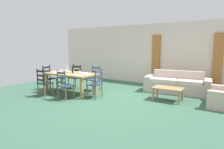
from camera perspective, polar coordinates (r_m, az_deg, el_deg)
ground_plane at (r=6.26m, az=-2.13°, el=-7.43°), size 9.60×9.60×0.02m
wall_far at (r=8.95m, az=9.87°, el=6.05°), size 9.60×0.16×2.70m
curtain_panel_left at (r=8.63m, az=13.02°, el=4.21°), size 0.35×0.08×2.20m
curtain_panel_right at (r=8.17m, az=29.14°, el=3.14°), size 0.35×0.08×2.20m
dining_table at (r=7.01m, az=-12.33°, el=-0.27°), size 1.90×0.96×0.75m
dining_chair_near_left at (r=6.89m, az=-19.78°, el=-2.29°), size 0.43×0.41×0.96m
dining_chair_near_right at (r=6.25m, az=-14.11°, el=-3.10°), size 0.44×0.42×0.96m
dining_chair_far_left at (r=7.88m, az=-10.89°, el=-0.66°), size 0.44×0.42×0.96m
dining_chair_far_right at (r=7.34m, az=-5.39°, el=-1.21°), size 0.44×0.42×0.96m
dining_chair_head_west at (r=7.91m, az=-18.44°, el=-0.90°), size 0.43×0.45×0.96m
dining_chair_head_east at (r=6.29m, az=-4.87°, el=-2.80°), size 0.41×0.43×0.96m
dinner_plate_near_left at (r=7.16m, az=-16.33°, el=0.52°), size 0.24×0.24×0.02m
fork_near_left at (r=7.27m, az=-17.11°, el=0.56°), size 0.03×0.17×0.01m
dinner_plate_near_right at (r=6.51m, az=-11.06°, el=-0.04°), size 0.24×0.24×0.02m
fork_near_right at (r=6.62m, az=-12.01°, el=0.01°), size 0.03×0.17×0.01m
dinner_plate_far_left at (r=7.49m, az=-13.47°, el=0.97°), size 0.24×0.24×0.02m
fork_far_left at (r=7.60m, az=-14.26°, el=1.00°), size 0.02×0.17×0.01m
dinner_plate_far_right at (r=6.88m, az=-8.22°, el=0.48°), size 0.24×0.24×0.02m
fork_far_right at (r=6.98m, az=-9.15°, el=0.52°), size 0.03×0.17×0.01m
dinner_plate_head_west at (r=7.56m, az=-16.58°, el=0.92°), size 0.24×0.24×0.02m
fork_head_west at (r=7.68m, az=-17.31°, el=0.95°), size 0.03×0.17×0.01m
dinner_plate_head_east at (r=6.48m, az=-7.42°, el=0.01°), size 0.24×0.24×0.02m
fork_head_east at (r=6.58m, az=-8.43°, el=0.06°), size 0.03×0.17×0.01m
wine_bottle at (r=6.97m, az=-11.69°, el=1.39°), size 0.07×0.07×0.32m
wine_glass_near_left at (r=7.11m, az=-15.06°, el=1.36°), size 0.06×0.06×0.16m
wine_glass_near_right at (r=6.51m, az=-9.58°, el=0.90°), size 0.06×0.06×0.16m
wine_glass_far_left at (r=7.31m, az=-13.46°, el=1.60°), size 0.06×0.06×0.16m
coffee_cup_primary at (r=6.82m, az=-9.97°, el=0.67°), size 0.07×0.07×0.09m
coffee_cup_secondary at (r=7.25m, az=-14.15°, el=0.99°), size 0.07×0.07×0.09m
candle_tall at (r=7.13m, az=-13.29°, el=1.14°), size 0.05×0.05×0.26m
candle_short at (r=6.83m, az=-11.40°, el=0.69°), size 0.05×0.05×0.19m
couch at (r=7.42m, az=18.90°, el=-2.98°), size 2.35×1.02×0.80m
coffee_table at (r=6.25m, az=16.44°, el=-4.35°), size 0.90×0.56×0.42m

